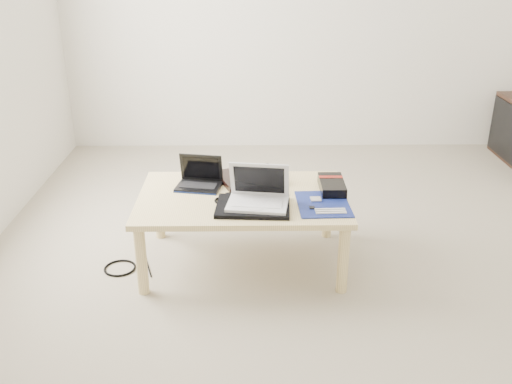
{
  "coord_description": "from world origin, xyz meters",
  "views": [
    {
      "loc": [
        -0.48,
        -2.75,
        1.62
      ],
      "look_at": [
        -0.45,
        -0.0,
        0.42
      ],
      "focal_mm": 40.0,
      "sensor_mm": 36.0,
      "label": 1
    }
  ],
  "objects_px": {
    "coffee_table": "(243,204)",
    "gpu_box": "(332,185)",
    "netbook": "(199,180)",
    "white_laptop": "(258,195)"
  },
  "relations": [
    {
      "from": "coffee_table",
      "to": "netbook",
      "type": "distance_m",
      "value": 0.28
    },
    {
      "from": "coffee_table",
      "to": "gpu_box",
      "type": "bearing_deg",
      "value": 8.08
    },
    {
      "from": "coffee_table",
      "to": "gpu_box",
      "type": "height_order",
      "value": "gpu_box"
    },
    {
      "from": "netbook",
      "to": "white_laptop",
      "type": "xyz_separation_m",
      "value": [
        0.32,
        -0.27,
        0.03
      ]
    },
    {
      "from": "white_laptop",
      "to": "gpu_box",
      "type": "xyz_separation_m",
      "value": [
        0.4,
        0.21,
        -0.04
      ]
    },
    {
      "from": "coffee_table",
      "to": "netbook",
      "type": "xyz_separation_m",
      "value": [
        -0.24,
        0.13,
        0.08
      ]
    },
    {
      "from": "coffee_table",
      "to": "netbook",
      "type": "bearing_deg",
      "value": 151.13
    },
    {
      "from": "white_laptop",
      "to": "gpu_box",
      "type": "height_order",
      "value": "white_laptop"
    },
    {
      "from": "gpu_box",
      "to": "netbook",
      "type": "bearing_deg",
      "value": 175.04
    },
    {
      "from": "coffee_table",
      "to": "netbook",
      "type": "relative_size",
      "value": 4.18
    }
  ]
}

